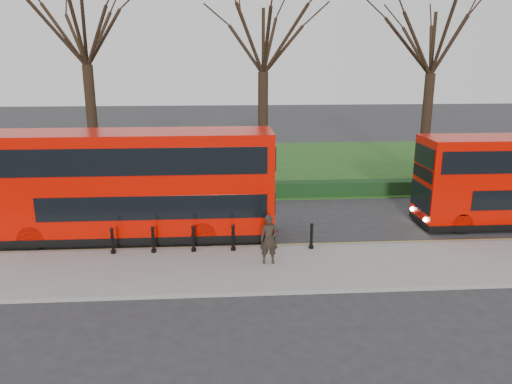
{
  "coord_description": "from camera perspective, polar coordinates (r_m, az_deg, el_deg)",
  "views": [
    {
      "loc": [
        -0.43,
        -19.68,
        7.53
      ],
      "look_at": [
        0.94,
        0.5,
        2.0
      ],
      "focal_mm": 35.0,
      "sensor_mm": 36.0,
      "label": 1
    }
  ],
  "objects": [
    {
      "name": "tree_mid",
      "position": [
        29.81,
        0.84,
        17.66
      ],
      "size": [
        7.71,
        7.71,
        12.05
      ],
      "color": "black",
      "rests_on": "ground"
    },
    {
      "name": "hedge",
      "position": [
        27.43,
        -2.85,
        0.21
      ],
      "size": [
        60.0,
        0.9,
        0.8
      ],
      "primitive_type": "cube",
      "color": "black",
      "rests_on": "ground"
    },
    {
      "name": "yellow_line_inner",
      "position": [
        20.61,
        -2.43,
        -6.14
      ],
      "size": [
        60.0,
        0.1,
        0.01
      ],
      "primitive_type": "cube",
      "color": "yellow",
      "rests_on": "ground"
    },
    {
      "name": "ground",
      "position": [
        21.08,
        -2.47,
        -5.66
      ],
      "size": [
        120.0,
        120.0,
        0.0
      ],
      "primitive_type": "plane",
      "color": "#28282B",
      "rests_on": "ground"
    },
    {
      "name": "pavement",
      "position": [
        18.28,
        -2.22,
        -8.8
      ],
      "size": [
        60.0,
        4.0,
        0.15
      ],
      "primitive_type": "cube",
      "color": "gray",
      "rests_on": "ground"
    },
    {
      "name": "bus_lead",
      "position": [
        21.38,
        -13.59,
        0.69
      ],
      "size": [
        11.46,
        2.63,
        4.56
      ],
      "color": "#C80A00",
      "rests_on": "ground"
    },
    {
      "name": "tree_right",
      "position": [
        32.2,
        19.66,
        16.41
      ],
      "size": [
        7.6,
        7.6,
        11.87
      ],
      "color": "black",
      "rests_on": "ground"
    },
    {
      "name": "kerb",
      "position": [
        20.12,
        -2.39,
        -6.47
      ],
      "size": [
        60.0,
        0.25,
        0.16
      ],
      "primitive_type": "cube",
      "color": "slate",
      "rests_on": "ground"
    },
    {
      "name": "pedestrian",
      "position": [
        18.27,
        1.51,
        -5.44
      ],
      "size": [
        0.67,
        0.44,
        1.83
      ],
      "primitive_type": "imported",
      "rotation": [
        0.0,
        0.0,
        -0.0
      ],
      "color": "black",
      "rests_on": "pavement"
    },
    {
      "name": "tree_left",
      "position": [
        30.69,
        -19.11,
        17.87
      ],
      "size": [
        8.21,
        8.21,
        12.83
      ],
      "color": "black",
      "rests_on": "ground"
    },
    {
      "name": "grass_verge",
      "position": [
        35.49,
        -3.1,
        3.07
      ],
      "size": [
        60.0,
        18.0,
        0.06
      ],
      "primitive_type": "cube",
      "color": "#1E4A18",
      "rests_on": "ground"
    },
    {
      "name": "yellow_line_outer",
      "position": [
        20.43,
        -2.41,
        -6.34
      ],
      "size": [
        60.0,
        0.1,
        0.01
      ],
      "primitive_type": "cube",
      "color": "yellow",
      "rests_on": "ground"
    },
    {
      "name": "bollard_row",
      "position": [
        19.59,
        -4.9,
        -5.34
      ],
      "size": [
        7.89,
        0.15,
        1.0
      ],
      "color": "black",
      "rests_on": "pavement"
    }
  ]
}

